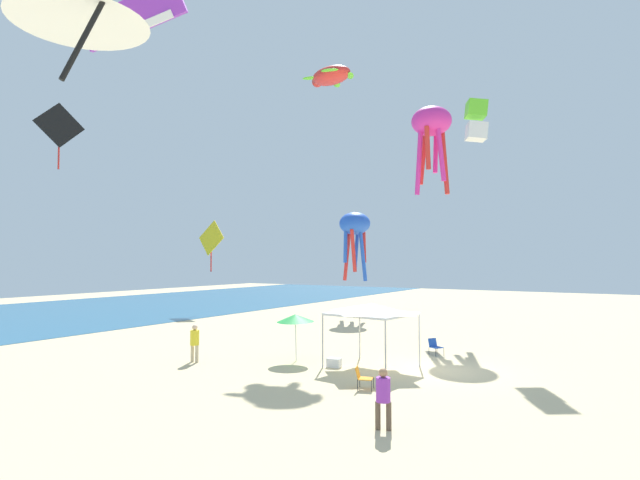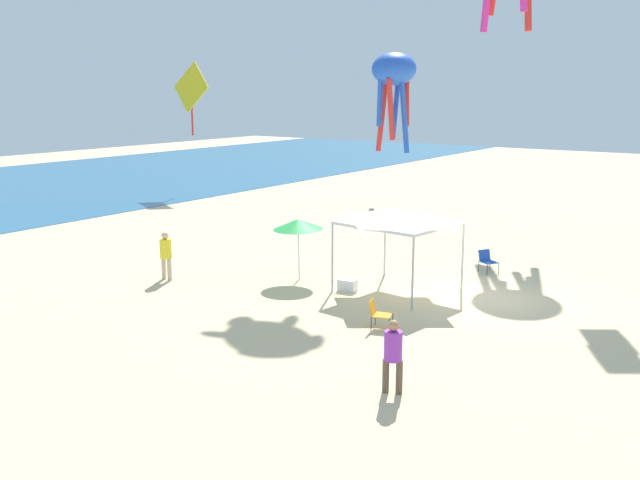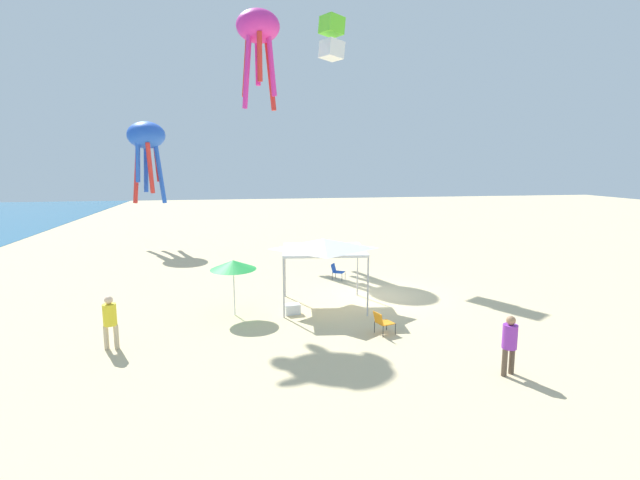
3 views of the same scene
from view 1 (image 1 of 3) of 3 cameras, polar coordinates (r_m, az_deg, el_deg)
The scene contains 17 objects.
ground at distance 23.07m, azimuth 13.62°, elevation -14.36°, with size 120.00×120.00×0.10m, color beige.
ocean_strip at distance 48.97m, azimuth -32.51°, elevation -7.55°, with size 120.00×27.62×0.02m, color #28668E.
canopy_tent at distance 22.84m, azimuth 5.85°, elevation -7.87°, with size 3.40×3.66×2.84m.
beach_umbrella at distance 24.15m, azimuth -2.82°, elevation -8.87°, with size 1.79×1.78×2.25m.
folding_chair_right_of_tent at distance 26.48m, azimuth 12.94°, elevation -11.63°, with size 0.77×0.80×0.82m.
folding_chair_left_of_tent at distance 19.32m, azimuth 4.85°, elevation -15.21°, with size 0.68×0.75×0.82m.
cooler_box at distance 23.08m, azimuth 1.61°, elevation -13.78°, with size 0.49×0.67×0.40m.
person_by_tent at distance 14.92m, azimuth 7.21°, elevation -16.97°, with size 0.41×0.44×1.72m.
person_near_umbrella at distance 24.69m, azimuth -14.08°, elevation -11.00°, with size 0.42×0.47×1.76m.
kite_diamond_black at distance 42.59m, azimuth -27.56°, elevation 11.28°, with size 3.42×1.11×5.06m.
kite_octopus_magenta at distance 37.25m, azimuth 12.58°, elevation 12.56°, with size 2.83×2.83×6.28m.
kite_parafoil_purple at distance 20.22m, azimuth -20.58°, elevation 22.67°, with size 2.17×3.49×2.34m.
kite_box_lime at distance 32.30m, azimuth 17.37°, elevation 12.85°, with size 1.54×1.58×2.45m.
kite_turtle_red at distance 36.68m, azimuth 1.20°, elevation 18.16°, with size 3.83×3.91×1.47m.
kite_delta_white at distance 12.14m, azimuth -25.65°, elevation 22.44°, with size 3.65×3.65×2.12m.
kite_diamond_yellow at distance 47.52m, azimuth -12.28°, elevation 0.03°, with size 0.75×3.38×4.81m.
kite_octopus_blue at distance 42.16m, azimuth 3.98°, elevation 1.46°, with size 2.60×2.60×5.77m.
Camera 1 is at (-21.45, -6.98, 4.79)m, focal length 28.10 mm.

